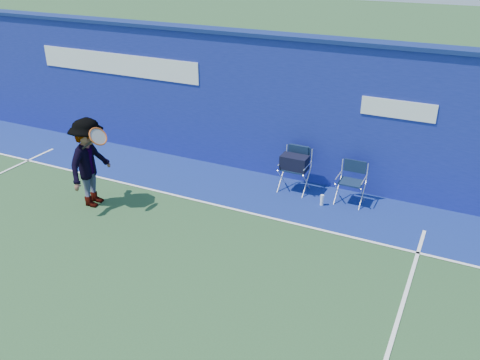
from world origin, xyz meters
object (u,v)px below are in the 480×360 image
at_px(directors_chair_left, 294,173).
at_px(directors_chair_right, 350,191).
at_px(tennis_player, 90,163).
at_px(water_bottle, 322,200).

height_order(directors_chair_left, directors_chair_right, directors_chair_left).
bearing_deg(directors_chair_right, directors_chair_left, 178.66).
height_order(directors_chair_left, tennis_player, tennis_player).
bearing_deg(directors_chair_left, directors_chair_right, -1.34).
distance_m(directors_chair_left, directors_chair_right, 1.21).
relative_size(directors_chair_right, tennis_player, 0.47).
bearing_deg(tennis_player, directors_chair_right, 26.39).
xyz_separation_m(directors_chair_left, directors_chair_right, (1.20, -0.03, -0.13)).
bearing_deg(water_bottle, directors_chair_right, 37.62).
height_order(water_bottle, tennis_player, tennis_player).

